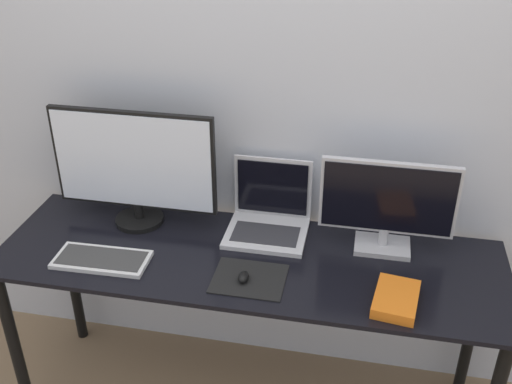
{
  "coord_description": "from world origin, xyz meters",
  "views": [
    {
      "loc": [
        0.39,
        -1.48,
        2.05
      ],
      "look_at": [
        0.01,
        0.38,
        0.99
      ],
      "focal_mm": 42.0,
      "sensor_mm": 36.0,
      "label": 1
    }
  ],
  "objects_px": {
    "laptop": "(269,214)",
    "book": "(396,299)",
    "mouse": "(243,277)",
    "monitor_left": "(134,166)",
    "keyboard": "(102,259)",
    "monitor_right": "(387,205)"
  },
  "relations": [
    {
      "from": "laptop",
      "to": "book",
      "type": "distance_m",
      "value": 0.62
    },
    {
      "from": "laptop",
      "to": "mouse",
      "type": "height_order",
      "value": "laptop"
    },
    {
      "from": "laptop",
      "to": "keyboard",
      "type": "bearing_deg",
      "value": -148.48
    },
    {
      "from": "monitor_right",
      "to": "keyboard",
      "type": "xyz_separation_m",
      "value": [
        -1.0,
        -0.29,
        -0.18
      ]
    },
    {
      "from": "keyboard",
      "to": "mouse",
      "type": "height_order",
      "value": "mouse"
    },
    {
      "from": "monitor_right",
      "to": "monitor_left",
      "type": "bearing_deg",
      "value": 180.0
    },
    {
      "from": "laptop",
      "to": "mouse",
      "type": "relative_size",
      "value": 5.07
    },
    {
      "from": "monitor_left",
      "to": "laptop",
      "type": "xyz_separation_m",
      "value": [
        0.52,
        0.05,
        -0.18
      ]
    },
    {
      "from": "monitor_left",
      "to": "book",
      "type": "bearing_deg",
      "value": -17.49
    },
    {
      "from": "mouse",
      "to": "monitor_right",
      "type": "bearing_deg",
      "value": 32.99
    },
    {
      "from": "monitor_left",
      "to": "laptop",
      "type": "distance_m",
      "value": 0.56
    },
    {
      "from": "book",
      "to": "mouse",
      "type": "bearing_deg",
      "value": 178.29
    },
    {
      "from": "monitor_right",
      "to": "laptop",
      "type": "relative_size",
      "value": 1.58
    },
    {
      "from": "monitor_right",
      "to": "mouse",
      "type": "bearing_deg",
      "value": -147.01
    },
    {
      "from": "book",
      "to": "monitor_left",
      "type": "bearing_deg",
      "value": 162.51
    },
    {
      "from": "keyboard",
      "to": "mouse",
      "type": "distance_m",
      "value": 0.53
    },
    {
      "from": "monitor_right",
      "to": "laptop",
      "type": "bearing_deg",
      "value": 173.34
    },
    {
      "from": "keyboard",
      "to": "mouse",
      "type": "relative_size",
      "value": 5.67
    },
    {
      "from": "monitor_left",
      "to": "monitor_right",
      "type": "distance_m",
      "value": 0.97
    },
    {
      "from": "keyboard",
      "to": "laptop",
      "type": "bearing_deg",
      "value": 31.52
    },
    {
      "from": "monitor_left",
      "to": "monitor_right",
      "type": "relative_size",
      "value": 1.32
    },
    {
      "from": "monitor_right",
      "to": "keyboard",
      "type": "bearing_deg",
      "value": -163.84
    }
  ]
}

